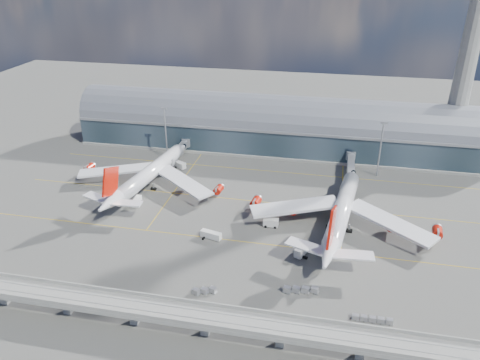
% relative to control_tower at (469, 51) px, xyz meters
% --- Properties ---
extents(ground, '(500.00, 500.00, 0.00)m').
position_rel_control_tower_xyz_m(ground, '(-85.00, -83.00, -51.64)').
color(ground, '#474744').
rests_on(ground, ground).
extents(taxi_lines, '(200.00, 80.12, 0.01)m').
position_rel_control_tower_xyz_m(taxi_lines, '(-85.00, -60.89, -51.63)').
color(taxi_lines, gold).
rests_on(taxi_lines, ground).
extents(terminal, '(200.00, 30.00, 28.00)m').
position_rel_control_tower_xyz_m(terminal, '(-85.00, -5.01, -40.30)').
color(terminal, '#212F37').
rests_on(terminal, ground).
extents(control_tower, '(19.00, 19.00, 103.00)m').
position_rel_control_tower_xyz_m(control_tower, '(0.00, 0.00, 0.00)').
color(control_tower, gray).
rests_on(control_tower, ground).
extents(guideway, '(220.00, 8.50, 7.20)m').
position_rel_control_tower_xyz_m(guideway, '(-85.00, -138.00, -46.34)').
color(guideway, gray).
rests_on(guideway, ground).
extents(floodlight_mast_left, '(3.00, 0.70, 25.70)m').
position_rel_control_tower_xyz_m(floodlight_mast_left, '(-135.00, -28.00, -38.00)').
color(floodlight_mast_left, gray).
rests_on(floodlight_mast_left, ground).
extents(floodlight_mast_right, '(3.00, 0.70, 25.70)m').
position_rel_control_tower_xyz_m(floodlight_mast_right, '(-35.00, -28.00, -38.00)').
color(floodlight_mast_right, gray).
rests_on(floodlight_mast_right, ground).
extents(airliner_left, '(66.59, 70.06, 21.37)m').
position_rel_control_tower_xyz_m(airliner_left, '(-131.98, -59.90, -45.53)').
color(airliner_left, white).
rests_on(airliner_left, ground).
extents(airliner_right, '(70.01, 73.22, 23.24)m').
position_rel_control_tower_xyz_m(airliner_right, '(-50.67, -76.22, -45.61)').
color(airliner_right, white).
rests_on(airliner_right, ground).
extents(jet_bridge_left, '(4.40, 28.00, 7.25)m').
position_rel_control_tower_xyz_m(jet_bridge_left, '(-128.14, -29.88, -46.46)').
color(jet_bridge_left, gray).
rests_on(jet_bridge_left, ground).
extents(jet_bridge_right, '(4.40, 32.00, 7.25)m').
position_rel_control_tower_xyz_m(jet_bridge_right, '(-46.92, -31.82, -46.46)').
color(jet_bridge_right, gray).
rests_on(jet_bridge_right, ground).
extents(service_truck_0, '(2.69, 6.66, 2.70)m').
position_rel_control_tower_xyz_m(service_truck_0, '(-131.02, -75.28, -50.24)').
color(service_truck_0, silver).
rests_on(service_truck_0, ground).
extents(service_truck_1, '(5.51, 2.79, 3.18)m').
position_rel_control_tower_xyz_m(service_truck_1, '(-75.78, -81.07, -50.03)').
color(service_truck_1, silver).
rests_on(service_truck_1, ground).
extents(service_truck_2, '(7.88, 3.95, 2.75)m').
position_rel_control_tower_xyz_m(service_truck_2, '(-95.39, -93.30, -50.21)').
color(service_truck_2, silver).
rests_on(service_truck_2, ground).
extents(service_truck_3, '(4.81, 7.18, 3.24)m').
position_rel_control_tower_xyz_m(service_truck_3, '(-63.09, -96.64, -49.98)').
color(service_truck_3, silver).
rests_on(service_truck_3, ground).
extents(service_truck_4, '(3.10, 5.49, 3.04)m').
position_rel_control_tower_xyz_m(service_truck_4, '(-59.21, -62.27, -50.10)').
color(service_truck_4, silver).
rests_on(service_truck_4, ground).
extents(service_truck_5, '(6.91, 5.30, 3.14)m').
position_rel_control_tower_xyz_m(service_truck_5, '(-125.29, -38.23, -50.03)').
color(service_truck_5, silver).
rests_on(service_truck_5, ground).
extents(cargo_train_0, '(7.48, 3.98, 1.65)m').
position_rel_control_tower_xyz_m(cargo_train_0, '(-89.69, -122.31, -50.77)').
color(cargo_train_0, gray).
rests_on(cargo_train_0, ground).
extents(cargo_train_1, '(11.26, 1.59, 1.49)m').
position_rel_control_tower_xyz_m(cargo_train_1, '(-41.23, -124.42, -50.86)').
color(cargo_train_1, gray).
rests_on(cargo_train_1, ground).
extents(cargo_train_2, '(10.89, 3.61, 1.79)m').
position_rel_control_tower_xyz_m(cargo_train_2, '(-61.61, -116.15, -50.70)').
color(cargo_train_2, gray).
rests_on(cargo_train_2, ground).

